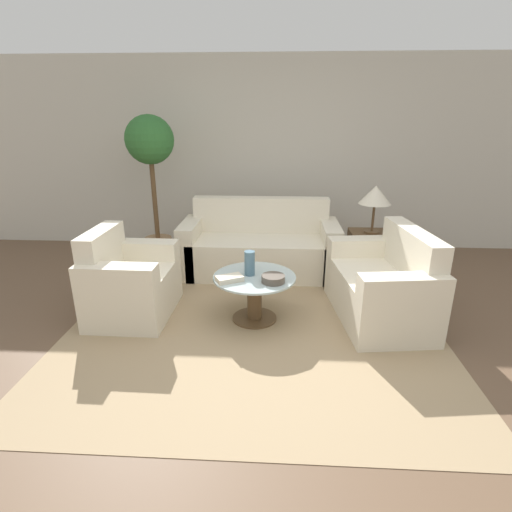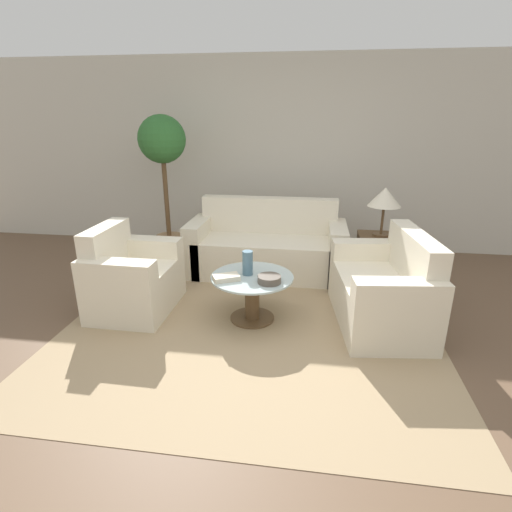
{
  "view_description": "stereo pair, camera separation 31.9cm",
  "coord_description": "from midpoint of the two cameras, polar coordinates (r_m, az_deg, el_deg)",
  "views": [
    {
      "loc": [
        0.07,
        -2.66,
        1.85
      ],
      "look_at": [
        -0.14,
        0.97,
        0.55
      ],
      "focal_mm": 28.0,
      "sensor_mm": 36.0,
      "label": 1
    },
    {
      "loc": [
        0.39,
        -2.63,
        1.85
      ],
      "look_at": [
        -0.14,
        0.97,
        0.55
      ],
      "focal_mm": 28.0,
      "sensor_mm": 36.0,
      "label": 2
    }
  ],
  "objects": [
    {
      "name": "ground_plane",
      "position": [
        3.24,
        2.86,
        -15.27
      ],
      "size": [
        14.0,
        14.0,
        0.0
      ],
      "primitive_type": "plane",
      "color": "brown"
    },
    {
      "name": "wall_back",
      "position": [
        5.74,
        6.15,
        14.07
      ],
      "size": [
        10.0,
        0.06,
        2.6
      ],
      "color": "beige",
      "rests_on": "ground_plane"
    },
    {
      "name": "rug",
      "position": [
        3.86,
        1.85,
        -8.94
      ],
      "size": [
        3.34,
        3.33,
        0.01
      ],
      "color": "tan",
      "rests_on": "ground_plane"
    },
    {
      "name": "sofa_main",
      "position": [
        4.88,
        3.46,
        1.07
      ],
      "size": [
        1.87,
        0.77,
        0.88
      ],
      "color": "beige",
      "rests_on": "ground_plane"
    },
    {
      "name": "armchair",
      "position": [
        4.08,
        -15.4,
        -3.45
      ],
      "size": [
        0.72,
        0.9,
        0.85
      ],
      "rotation": [
        0.0,
        0.0,
        1.56
      ],
      "color": "beige",
      "rests_on": "ground_plane"
    },
    {
      "name": "loveseat",
      "position": [
        3.92,
        20.38,
        -4.97
      ],
      "size": [
        0.87,
        1.3,
        0.86
      ],
      "rotation": [
        0.0,
        0.0,
        -1.45
      ],
      "color": "beige",
      "rests_on": "ground_plane"
    },
    {
      "name": "coffee_table",
      "position": [
        3.73,
        1.9,
        -5.15
      ],
      "size": [
        0.76,
        0.76,
        0.44
      ],
      "color": "brown",
      "rests_on": "ground_plane"
    },
    {
      "name": "side_table",
      "position": [
        4.92,
        18.85,
        -0.24
      ],
      "size": [
        0.48,
        0.48,
        0.53
      ],
      "color": "brown",
      "rests_on": "ground_plane"
    },
    {
      "name": "table_lamp",
      "position": [
        4.74,
        19.79,
        7.77
      ],
      "size": [
        0.37,
        0.37,
        0.56
      ],
      "color": "brown",
      "rests_on": "side_table"
    },
    {
      "name": "potted_plant",
      "position": [
        5.25,
        -11.39,
        13.57
      ],
      "size": [
        0.59,
        0.59,
        1.85
      ],
      "color": "#93704C",
      "rests_on": "ground_plane"
    },
    {
      "name": "vase",
      "position": [
        3.66,
        1.28,
        -1.03
      ],
      "size": [
        0.1,
        0.1,
        0.23
      ],
      "color": "slate",
      "rests_on": "coffee_table"
    },
    {
      "name": "bowl",
      "position": [
        3.52,
        4.51,
        -3.38
      ],
      "size": [
        0.21,
        0.21,
        0.06
      ],
      "color": "brown",
      "rests_on": "coffee_table"
    },
    {
      "name": "book_stack",
      "position": [
        3.57,
        -1.74,
        -3.15
      ],
      "size": [
        0.27,
        0.23,
        0.05
      ],
      "rotation": [
        0.0,
        0.0,
        0.48
      ],
      "color": "beige",
      "rests_on": "coffee_table"
    }
  ]
}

